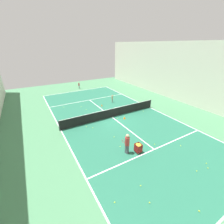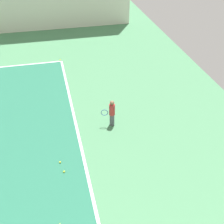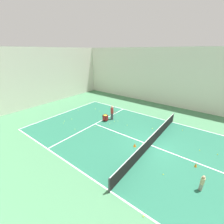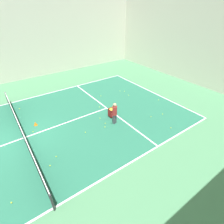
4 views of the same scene
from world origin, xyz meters
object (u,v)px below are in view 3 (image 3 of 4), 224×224
Objects in this scene: tennis_net at (152,140)px; child_midcourt at (202,182)px; coach_at_net at (112,112)px; training_cone_0 at (196,165)px; ball_cart at (105,117)px; training_cone_1 at (135,145)px.

child_midcourt is at bearing -120.60° from tennis_net.
tennis_net is at bearing -34.17° from coach_at_net.
child_midcourt reaches higher than training_cone_0.
tennis_net is 6.45m from ball_cart.
coach_at_net is 5.86× the size of training_cone_1.
training_cone_1 is (-0.51, 4.64, -0.02)m from training_cone_0.
coach_at_net is 9.94m from training_cone_0.
training_cone_0 is at bearing -29.83° from coach_at_net.
coach_at_net is 1.01m from ball_cart.
training_cone_1 is (-2.35, -5.25, -0.37)m from ball_cart.
tennis_net is at bearing -12.13° from child_midcourt.
coach_at_net is at bearing 74.39° from training_cone_0.
child_midcourt is 1.46× the size of ball_cart.
training_cone_0 is (1.97, 0.59, -0.47)m from child_midcourt.
coach_at_net is 5.89m from training_cone_1.
coach_at_net reaches higher than tennis_net.
tennis_net is 40.63× the size of training_cone_1.
ball_cart is 10.07m from training_cone_0.
coach_at_net reaches higher than training_cone_1.
coach_at_net is 2.26× the size of ball_cart.
tennis_net reaches higher than ball_cart.
coach_at_net reaches higher than training_cone_0.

